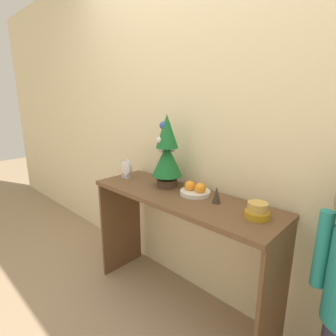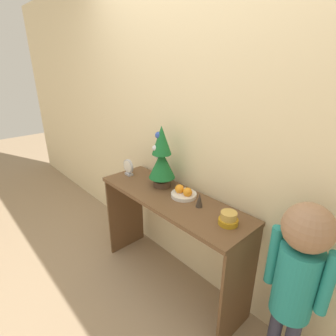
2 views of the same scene
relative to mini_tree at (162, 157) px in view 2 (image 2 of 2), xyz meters
The scene contains 9 objects.
ground_plane 1.10m from the mini_tree, 57.00° to the right, with size 12.00×12.00×0.00m, color #997F60.
back_wall 0.33m from the mini_tree, 45.00° to the left, with size 7.00×0.05×2.50m, color beige.
console_table 0.47m from the mini_tree, 21.54° to the right, with size 1.29×0.41×0.80m.
mini_tree is the anchor object (origin of this frame).
fruit_bowl 0.33m from the mini_tree, ahead, with size 0.19×0.19×0.08m.
singing_bowl 0.71m from the mini_tree, ahead, with size 0.12×0.12×0.08m.
desk_clock 0.40m from the mini_tree, 168.08° to the right, with size 0.13×0.04×0.15m.
figurine 0.46m from the mini_tree, ahead, with size 0.05×0.05×0.10m.
child_figure 1.16m from the mini_tree, ahead, with size 0.33×0.24×1.12m.
Camera 2 is at (1.26, -0.96, 1.72)m, focal length 28.00 mm.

